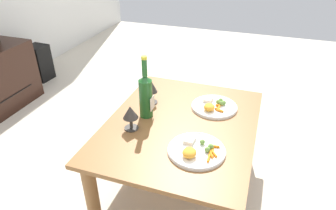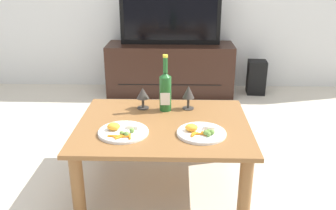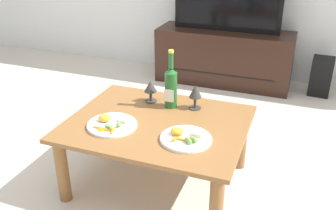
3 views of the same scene
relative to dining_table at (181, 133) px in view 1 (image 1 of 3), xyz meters
The scene contains 8 objects.
ground_plane 0.35m from the dining_table, ahead, with size 6.40×6.40×0.00m, color beige.
dining_table is the anchor object (origin of this frame).
floor_speaker 2.00m from the dining_table, 62.65° to the left, with size 0.19×0.19×0.36m, color black.
wine_bottle 0.30m from the dining_table, 88.53° to the left, with size 0.08×0.08×0.36m.
goblet_left 0.32m from the dining_table, 120.58° to the left, with size 0.08×0.08×0.14m.
goblet_right 0.33m from the dining_table, 57.52° to the left, with size 0.08×0.08×0.16m.
dinner_plate_left 0.27m from the dining_table, 147.52° to the right, with size 0.28×0.28×0.05m.
dinner_plate_right 0.27m from the dining_table, 33.02° to the right, with size 0.27×0.27×0.05m.
Camera 1 is at (-1.32, -0.37, 1.35)m, focal length 31.91 mm.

